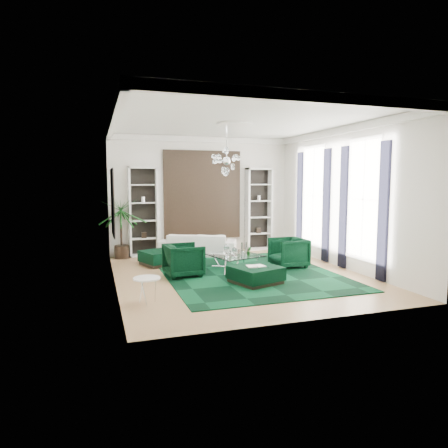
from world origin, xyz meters
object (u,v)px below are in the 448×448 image
object	(u,v)px
coffee_table	(235,262)
ottoman_side	(159,258)
sofa	(198,244)
armchair_right	(288,253)
palm	(121,219)
armchair_left	(184,260)
ottoman_front	(255,275)
side_table	(147,291)

from	to	relation	value
coffee_table	ottoman_side	xyz separation A→B (m)	(-1.81, 1.26, -0.01)
sofa	coffee_table	bearing A→B (deg)	122.90
armchair_right	palm	world-z (taller)	palm
sofa	coffee_table	size ratio (longest dim) A/B	2.00
armchair_left	ottoman_front	size ratio (longest dim) A/B	0.89
sofa	palm	bearing A→B (deg)	16.79
side_table	ottoman_front	bearing A→B (deg)	16.69
coffee_table	side_table	xyz separation A→B (m)	(-2.59, -2.25, 0.04)
sofa	ottoman_front	xyz separation A→B (m)	(0.40, -3.83, -0.15)
sofa	ottoman_front	bearing A→B (deg)	118.79
armchair_right	ottoman_front	world-z (taller)	armchair_right
ottoman_side	ottoman_front	bearing A→B (deg)	-56.78
ottoman_front	palm	size ratio (longest dim) A/B	0.42
sofa	side_table	xyz separation A→B (m)	(-2.18, -4.60, -0.10)
palm	armchair_left	bearing A→B (deg)	-65.48
armchair_right	palm	distance (m)	5.13
coffee_table	ottoman_side	bearing A→B (deg)	145.15
ottoman_front	ottoman_side	bearing A→B (deg)	123.22
armchair_right	side_table	bearing A→B (deg)	-63.43
armchair_left	palm	distance (m)	3.26
coffee_table	ottoman_front	xyz separation A→B (m)	(-0.02, -1.48, -0.01)
sofa	ottoman_side	distance (m)	1.78
armchair_left	ottoman_front	world-z (taller)	armchair_left
side_table	armchair_right	bearing A→B (deg)	27.20
sofa	side_table	size ratio (longest dim) A/B	4.60
coffee_table	armchair_right	bearing A→B (deg)	-5.38
sofa	armchair_right	bearing A→B (deg)	150.54
side_table	ottoman_side	bearing A→B (deg)	77.46
sofa	armchair_right	xyz separation A→B (m)	(1.92, -2.49, 0.06)
ottoman_front	side_table	world-z (taller)	side_table
side_table	palm	bearing A→B (deg)	91.91
sofa	coffee_table	world-z (taller)	sofa
palm	side_table	bearing A→B (deg)	-88.09
armchair_right	coffee_table	distance (m)	1.53
sofa	ottoman_side	bearing A→B (deg)	60.75
armchair_left	ottoman_front	distance (m)	1.88
armchair_right	ottoman_side	distance (m)	3.61
sofa	armchair_right	size ratio (longest dim) A/B	2.68
sofa	armchair_right	distance (m)	3.15
armchair_right	sofa	bearing A→B (deg)	-142.97
ottoman_side	ottoman_front	xyz separation A→B (m)	(1.79, -2.74, 0.00)
coffee_table	palm	xyz separation A→B (m)	(-2.76, 2.60, 0.99)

